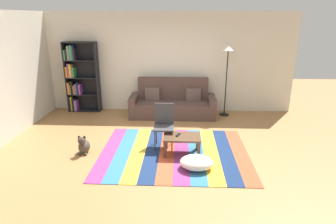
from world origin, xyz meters
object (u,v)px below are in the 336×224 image
object	(u,v)px
dog	(84,145)
coffee_table	(182,139)
pouf	(197,162)
folding_chair	(164,122)
tv_remote	(178,135)
bookshelf	(78,78)
standing_lamp	(228,57)
couch	(173,103)

from	to	relation	value
dog	coffee_table	bearing A→B (deg)	1.88
pouf	folding_chair	world-z (taller)	folding_chair
coffee_table	tv_remote	world-z (taller)	tv_remote
dog	tv_remote	xyz separation A→B (m)	(1.85, 0.10, 0.22)
bookshelf	standing_lamp	distance (m)	4.08
bookshelf	folding_chair	world-z (taller)	bookshelf
bookshelf	folding_chair	size ratio (longest dim) A/B	2.14
standing_lamp	bookshelf	bearing A→B (deg)	177.26
bookshelf	pouf	bearing A→B (deg)	-45.11
pouf	bookshelf	bearing A→B (deg)	134.89
bookshelf	standing_lamp	size ratio (longest dim) A/B	1.02
dog	pouf	bearing A→B (deg)	-13.37
coffee_table	standing_lamp	size ratio (longest dim) A/B	0.38
couch	bookshelf	distance (m)	2.71
couch	tv_remote	size ratio (longest dim) A/B	15.07
couch	folding_chair	xyz separation A→B (m)	(-0.11, -1.94, 0.20)
standing_lamp	folding_chair	bearing A→B (deg)	-126.91
folding_chair	standing_lamp	bearing A→B (deg)	93.73
bookshelf	coffee_table	bearing A→B (deg)	-41.73
coffee_table	standing_lamp	distance (m)	2.93
bookshelf	coffee_table	size ratio (longest dim) A/B	2.70
bookshelf	tv_remote	size ratio (longest dim) A/B	12.86
bookshelf	folding_chair	bearing A→B (deg)	-41.52
folding_chair	couch	bearing A→B (deg)	127.32
coffee_table	standing_lamp	world-z (taller)	standing_lamp
coffee_table	folding_chair	bearing A→B (deg)	136.87
bookshelf	tv_remote	bearing A→B (deg)	-42.12
couch	dog	distance (m)	2.89
bookshelf	standing_lamp	world-z (taller)	bookshelf
couch	tv_remote	xyz separation A→B (m)	(0.18, -2.25, 0.05)
pouf	standing_lamp	distance (m)	3.41
pouf	tv_remote	xyz separation A→B (m)	(-0.34, 0.62, 0.26)
coffee_table	tv_remote	size ratio (longest dim) A/B	4.77
folding_chair	bookshelf	bearing A→B (deg)	179.12
couch	coffee_table	world-z (taller)	couch
pouf	dog	xyz separation A→B (m)	(-2.19, 0.52, 0.03)
coffee_table	pouf	world-z (taller)	coffee_table
tv_remote	standing_lamp	bearing A→B (deg)	85.33
standing_lamp	coffee_table	bearing A→B (deg)	-116.01
coffee_table	dog	distance (m)	1.94
folding_chair	tv_remote	bearing A→B (deg)	-6.24
standing_lamp	couch	bearing A→B (deg)	-176.28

